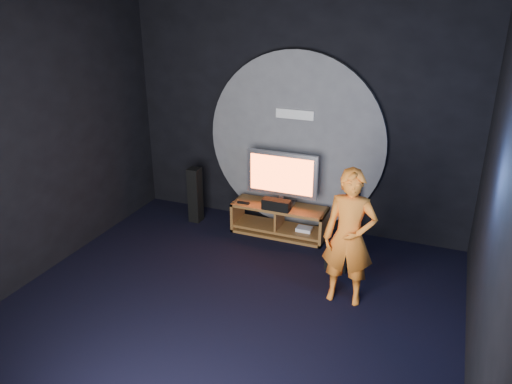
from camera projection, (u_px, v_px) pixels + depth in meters
floor at (225, 313)px, 5.56m from camera, size 5.00×5.00×0.00m
back_wall at (297, 111)px, 7.04m from camera, size 5.00×0.04×3.50m
front_wall at (24, 302)px, 2.75m from camera, size 5.00×0.04×3.50m
left_wall at (25, 138)px, 5.76m from camera, size 0.04×5.00×3.50m
right_wall at (499, 202)px, 4.03m from camera, size 0.04×5.00×3.50m
wall_disc_panel at (295, 142)px, 7.16m from camera, size 2.60×0.11×2.60m
media_console at (280, 222)px, 7.27m from camera, size 1.37×0.45×0.45m
tv at (282, 176)px, 7.07m from camera, size 1.04×0.22×0.78m
center_speaker at (276, 205)px, 7.02m from camera, size 0.40×0.15×0.15m
remote at (243, 203)px, 7.25m from camera, size 0.18×0.05×0.02m
tower_speaker_left at (195, 195)px, 7.61m from camera, size 0.17×0.19×0.86m
tower_speaker_right at (352, 211)px, 7.07m from camera, size 0.17×0.19×0.86m
subwoofer at (338, 256)px, 6.42m from camera, size 0.28×0.28×0.31m
player at (349, 238)px, 5.51m from camera, size 0.61×0.42×1.59m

